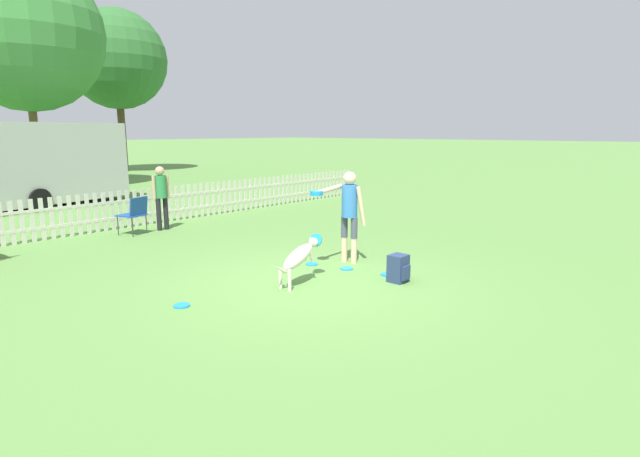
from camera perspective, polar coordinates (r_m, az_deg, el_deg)
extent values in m
plane|color=#5B8C42|center=(7.80, -0.90, -6.36)|extent=(240.00, 240.00, 0.00)
cylinder|color=beige|center=(8.95, 3.89, -2.55)|extent=(0.11, 0.11, 0.46)
cylinder|color=#474C5B|center=(8.86, 3.92, 0.07)|extent=(0.12, 0.12, 0.38)
cylinder|color=beige|center=(9.05, 2.78, -2.39)|extent=(0.11, 0.11, 0.46)
cylinder|color=#474C5B|center=(8.96, 2.81, 0.20)|extent=(0.12, 0.12, 0.38)
cylinder|color=#3372BF|center=(8.83, 3.40, 3.16)|extent=(0.32, 0.32, 0.57)
sphere|color=beige|center=(8.79, 3.43, 5.75)|extent=(0.23, 0.23, 0.23)
cylinder|color=beige|center=(8.79, 4.72, 2.54)|extent=(0.22, 0.15, 0.70)
cylinder|color=beige|center=(8.62, 1.08, 4.48)|extent=(0.70, 0.11, 0.14)
cylinder|color=#1E8CD8|center=(8.36, -0.39, 3.88)|extent=(0.22, 0.22, 0.02)
cylinder|color=#1E8CD8|center=(8.35, -0.39, 4.06)|extent=(0.22, 0.22, 0.02)
cylinder|color=#1E8CD8|center=(8.35, -0.39, 4.24)|extent=(0.22, 0.22, 0.02)
ellipsoid|color=beige|center=(7.67, -2.52, -3.25)|extent=(0.78, 0.35, 0.44)
ellipsoid|color=silver|center=(7.68, -2.52, -3.55)|extent=(0.42, 0.19, 0.21)
sphere|color=beige|center=(7.97, -0.75, -1.60)|extent=(0.15, 0.15, 0.15)
cone|color=beige|center=(8.02, -0.47, -1.33)|extent=(0.14, 0.10, 0.11)
cylinder|color=#1E8CD8|center=(8.02, -0.47, -1.33)|extent=(0.12, 0.23, 0.21)
cone|color=beige|center=(7.96, -1.12, -1.17)|extent=(0.05, 0.05, 0.07)
cone|color=beige|center=(7.91, -0.57, -1.24)|extent=(0.05, 0.05, 0.07)
cylinder|color=silver|center=(7.53, -4.55, -5.74)|extent=(0.06, 0.06, 0.32)
cylinder|color=silver|center=(7.43, -3.50, -5.96)|extent=(0.06, 0.06, 0.32)
cylinder|color=silver|center=(7.90, -1.97, -2.88)|extent=(0.16, 0.08, 0.26)
cylinder|color=silver|center=(7.81, -1.05, -3.03)|extent=(0.16, 0.08, 0.26)
cone|color=beige|center=(7.32, -4.71, -4.59)|extent=(0.34, 0.10, 0.23)
cylinder|color=#1E8CD8|center=(7.09, -15.53, -8.49)|extent=(0.22, 0.22, 0.02)
cylinder|color=#1E8CD8|center=(8.32, 7.70, -5.23)|extent=(0.22, 0.22, 0.02)
cylinder|color=#1E8CD8|center=(8.61, 3.06, -4.59)|extent=(0.22, 0.22, 0.02)
cylinder|color=#1E8CD8|center=(8.89, -0.95, -4.07)|extent=(0.22, 0.22, 0.02)
cube|color=navy|center=(7.95, 8.92, -4.52)|extent=(0.28, 0.25, 0.43)
cube|color=navy|center=(7.89, 9.80, -5.00)|extent=(0.20, 0.04, 0.22)
cube|color=beige|center=(12.92, -22.57, 1.07)|extent=(18.17, 0.04, 0.06)
cube|color=beige|center=(12.86, -22.69, 2.77)|extent=(18.17, 0.04, 0.06)
cube|color=beige|center=(12.08, -32.64, 0.40)|extent=(0.09, 0.02, 0.92)
cube|color=beige|center=(12.13, -31.76, 0.53)|extent=(0.09, 0.02, 0.92)
cube|color=beige|center=(12.19, -30.88, 0.66)|extent=(0.09, 0.02, 0.92)
cube|color=beige|center=(12.25, -30.02, 0.79)|extent=(0.09, 0.02, 0.92)
cube|color=beige|center=(12.31, -29.16, 0.92)|extent=(0.09, 0.02, 0.92)
cube|color=beige|center=(12.37, -28.31, 1.04)|extent=(0.09, 0.02, 0.92)
cube|color=beige|center=(12.44, -27.47, 1.17)|extent=(0.09, 0.02, 0.92)
cube|color=beige|center=(12.50, -26.64, 1.29)|extent=(0.09, 0.02, 0.92)
cube|color=beige|center=(12.58, -25.82, 1.41)|extent=(0.09, 0.02, 0.92)
cube|color=beige|center=(12.65, -25.01, 1.53)|extent=(0.09, 0.02, 0.92)
cube|color=beige|center=(12.73, -24.20, 1.65)|extent=(0.09, 0.02, 0.92)
cube|color=beige|center=(12.81, -23.41, 1.76)|extent=(0.09, 0.02, 0.92)
cube|color=beige|center=(12.89, -22.63, 1.87)|extent=(0.09, 0.02, 0.92)
cube|color=beige|center=(12.97, -21.85, 1.99)|extent=(0.09, 0.02, 0.92)
cube|color=beige|center=(13.06, -21.09, 2.10)|extent=(0.09, 0.02, 0.92)
cube|color=beige|center=(13.15, -20.34, 2.21)|extent=(0.09, 0.02, 0.92)
cube|color=beige|center=(13.24, -19.59, 2.31)|extent=(0.09, 0.02, 0.92)
cube|color=beige|center=(13.33, -18.86, 2.42)|extent=(0.09, 0.02, 0.92)
cube|color=beige|center=(13.43, -18.14, 2.52)|extent=(0.09, 0.02, 0.92)
cube|color=beige|center=(13.52, -17.42, 2.62)|extent=(0.09, 0.02, 0.92)
cube|color=beige|center=(13.62, -16.72, 2.72)|extent=(0.09, 0.02, 0.92)
cube|color=beige|center=(13.73, -16.03, 2.82)|extent=(0.09, 0.02, 0.92)
cube|color=beige|center=(13.83, -15.35, 2.91)|extent=(0.09, 0.02, 0.92)
cube|color=beige|center=(13.94, -14.67, 3.01)|extent=(0.09, 0.02, 0.92)
cube|color=beige|center=(14.04, -14.01, 3.10)|extent=(0.09, 0.02, 0.92)
cube|color=beige|center=(14.15, -13.36, 3.19)|extent=(0.09, 0.02, 0.92)
cube|color=beige|center=(14.26, -12.72, 3.28)|extent=(0.09, 0.02, 0.92)
cube|color=beige|center=(14.38, -12.09, 3.36)|extent=(0.09, 0.02, 0.92)
cube|color=beige|center=(14.49, -11.46, 3.45)|extent=(0.09, 0.02, 0.92)
cube|color=beige|center=(14.61, -10.85, 3.53)|extent=(0.09, 0.02, 0.92)
cube|color=beige|center=(14.73, -10.25, 3.61)|extent=(0.09, 0.02, 0.92)
cube|color=beige|center=(14.85, -9.66, 3.69)|extent=(0.09, 0.02, 0.92)
cube|color=beige|center=(14.97, -9.07, 3.77)|extent=(0.09, 0.02, 0.92)
cube|color=beige|center=(15.09, -8.50, 3.85)|extent=(0.09, 0.02, 0.92)
cube|color=beige|center=(15.22, -7.93, 3.92)|extent=(0.09, 0.02, 0.92)
cube|color=beige|center=(15.34, -7.38, 3.99)|extent=(0.09, 0.02, 0.92)
cube|color=beige|center=(15.47, -6.83, 4.06)|extent=(0.09, 0.02, 0.92)
cube|color=beige|center=(15.60, -6.29, 4.13)|extent=(0.09, 0.02, 0.92)
cube|color=beige|center=(15.73, -5.76, 4.20)|extent=(0.09, 0.02, 0.92)
cube|color=beige|center=(15.86, -5.24, 4.27)|extent=(0.09, 0.02, 0.92)
cube|color=beige|center=(15.99, -4.73, 4.34)|extent=(0.09, 0.02, 0.92)
cube|color=beige|center=(16.13, -4.23, 4.40)|extent=(0.09, 0.02, 0.92)
cube|color=beige|center=(16.26, -3.73, 4.46)|extent=(0.09, 0.02, 0.92)
cube|color=beige|center=(16.40, -3.24, 4.52)|extent=(0.09, 0.02, 0.92)
cube|color=beige|center=(16.54, -2.76, 4.58)|extent=(0.09, 0.02, 0.92)
cube|color=beige|center=(16.68, -2.29, 4.64)|extent=(0.09, 0.02, 0.92)
cube|color=beige|center=(16.82, -1.83, 4.70)|extent=(0.09, 0.02, 0.92)
cube|color=beige|center=(16.96, -1.37, 4.76)|extent=(0.09, 0.02, 0.92)
cube|color=beige|center=(17.10, -0.92, 4.81)|extent=(0.09, 0.02, 0.92)
cube|color=beige|center=(17.24, -0.48, 4.86)|extent=(0.09, 0.02, 0.92)
cube|color=beige|center=(17.39, -0.05, 4.92)|extent=(0.09, 0.02, 0.92)
cube|color=beige|center=(17.53, 0.38, 4.97)|extent=(0.09, 0.02, 0.92)
cube|color=beige|center=(17.68, 0.80, 5.02)|extent=(0.09, 0.02, 0.92)
cube|color=beige|center=(17.83, 1.21, 5.07)|extent=(0.09, 0.02, 0.92)
cube|color=beige|center=(17.98, 1.62, 5.12)|extent=(0.09, 0.02, 0.92)
cube|color=beige|center=(18.12, 2.02, 5.16)|extent=(0.09, 0.02, 0.92)
cube|color=beige|center=(18.27, 2.41, 5.21)|extent=(0.09, 0.02, 0.92)
cube|color=beige|center=(18.43, 2.80, 5.25)|extent=(0.09, 0.02, 0.92)
cube|color=beige|center=(18.58, 3.18, 5.30)|extent=(0.09, 0.02, 0.92)
cylinder|color=#333338|center=(12.52, -20.66, 0.66)|extent=(0.02, 0.02, 0.45)
cylinder|color=#333338|center=(12.23, -22.09, 0.32)|extent=(0.02, 0.02, 0.45)
cylinder|color=#333338|center=(12.22, -19.23, 0.51)|extent=(0.02, 0.02, 0.45)
cylinder|color=#333338|center=(11.92, -20.66, 0.16)|extent=(0.02, 0.02, 0.45)
cube|color=#1E4799|center=(12.18, -20.73, 1.45)|extent=(0.64, 0.64, 0.03)
cube|color=#1E4799|center=(11.99, -20.03, 2.38)|extent=(0.51, 0.24, 0.43)
cylinder|color=black|center=(12.54, -17.20, 1.65)|extent=(0.11, 0.11, 0.77)
cylinder|color=black|center=(12.46, -17.94, 1.55)|extent=(0.11, 0.11, 0.77)
cylinder|color=#2D8447|center=(12.41, -17.74, 4.58)|extent=(0.27, 0.27, 0.53)
sphere|color=tan|center=(12.38, -17.85, 6.29)|extent=(0.21, 0.21, 0.21)
cylinder|color=tan|center=(12.49, -17.04, 4.62)|extent=(0.08, 0.08, 0.55)
cylinder|color=tan|center=(12.34, -18.46, 4.46)|extent=(0.08, 0.08, 0.55)
cube|color=#B7B7B7|center=(18.05, -29.88, 6.58)|extent=(5.51, 3.36, 2.44)
cone|color=#3F3F42|center=(19.82, -22.20, 4.25)|extent=(0.82, 0.36, 0.20)
cylinder|color=black|center=(16.81, -29.38, 2.85)|extent=(0.70, 0.32, 0.68)
cylinder|color=#4C3823|center=(31.57, -21.68, 10.43)|extent=(0.41, 0.41, 4.77)
sphere|color=#2D662D|center=(31.81, -22.21, 17.46)|extent=(5.51, 5.51, 5.51)
cylinder|color=brown|center=(23.47, -29.80, 9.34)|extent=(0.31, 0.31, 4.41)
sphere|color=#387A38|center=(23.76, -30.74, 18.60)|extent=(5.95, 5.95, 5.95)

